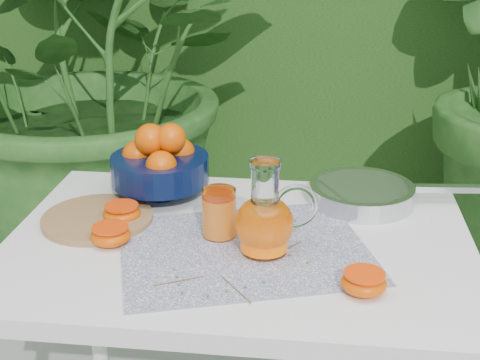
# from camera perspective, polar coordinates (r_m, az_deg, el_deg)

# --- Properties ---
(potted_plant_left) EXTENTS (2.04, 2.04, 1.74)m
(potted_plant_left) POSITION_cam_1_polar(r_m,az_deg,el_deg) (2.63, -11.66, 9.86)
(potted_plant_left) COLOR #1D4E1A
(potted_plant_left) RESTS_ON ground
(white_table) EXTENTS (1.00, 0.70, 0.75)m
(white_table) POSITION_cam_1_polar(r_m,az_deg,el_deg) (1.48, -0.09, -7.91)
(white_table) COLOR white
(white_table) RESTS_ON ground
(placemat) EXTENTS (0.60, 0.53, 0.00)m
(placemat) POSITION_cam_1_polar(r_m,az_deg,el_deg) (1.39, 0.35, -5.95)
(placemat) COLOR #0D174E
(placemat) RESTS_ON white_table
(cutting_board) EXTENTS (0.26, 0.26, 0.02)m
(cutting_board) POSITION_cam_1_polar(r_m,az_deg,el_deg) (1.55, -12.06, -3.25)
(cutting_board) COLOR #8C5E3F
(cutting_board) RESTS_ON white_table
(fruit_bowl) EXTENTS (0.30, 0.30, 0.19)m
(fruit_bowl) POSITION_cam_1_polar(r_m,az_deg,el_deg) (1.64, -6.86, 1.46)
(fruit_bowl) COLOR black
(fruit_bowl) RESTS_ON white_table
(juice_pitcher) EXTENTS (0.18, 0.14, 0.20)m
(juice_pitcher) POSITION_cam_1_polar(r_m,az_deg,el_deg) (1.36, 2.20, -3.51)
(juice_pitcher) COLOR white
(juice_pitcher) RESTS_ON white_table
(juice_tumbler) EXTENTS (0.08, 0.08, 0.11)m
(juice_tumbler) POSITION_cam_1_polar(r_m,az_deg,el_deg) (1.43, -1.78, -2.92)
(juice_tumbler) COLOR white
(juice_tumbler) RESTS_ON white_table
(saute_pan) EXTENTS (0.45, 0.27, 0.05)m
(saute_pan) POSITION_cam_1_polar(r_m,az_deg,el_deg) (1.63, 10.47, -1.08)
(saute_pan) COLOR silver
(saute_pan) RESTS_ON white_table
(orange_halves) EXTENTS (0.62, 0.34, 0.04)m
(orange_halves) POSITION_cam_1_polar(r_m,az_deg,el_deg) (1.39, -4.31, -5.21)
(orange_halves) COLOR #E44F02
(orange_halves) RESTS_ON white_table
(thyme_sprigs) EXTENTS (0.29, 0.25, 0.01)m
(thyme_sprigs) POSITION_cam_1_polar(r_m,az_deg,el_deg) (1.30, -0.40, -7.86)
(thyme_sprigs) COLOR brown
(thyme_sprigs) RESTS_ON white_table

